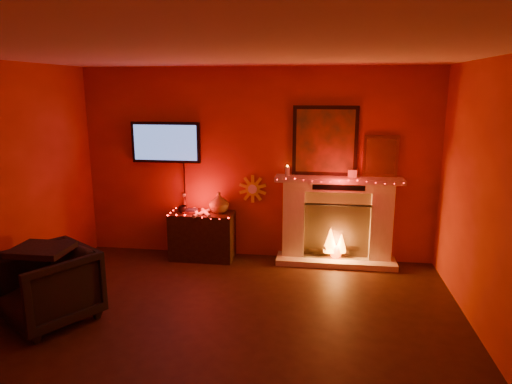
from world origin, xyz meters
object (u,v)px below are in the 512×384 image
(fireplace, at_px, (337,212))
(tv, at_px, (166,143))
(armchair, at_px, (48,286))
(console_table, at_px, (203,232))
(sunburst_clock, at_px, (253,189))

(fireplace, relative_size, tv, 1.76)
(fireplace, height_order, armchair, fireplace)
(console_table, relative_size, armchair, 1.14)
(tv, bearing_deg, sunburst_clock, 1.24)
(tv, xyz_separation_m, console_table, (0.57, -0.19, -1.26))
(fireplace, distance_m, sunburst_clock, 1.23)
(armchair, bearing_deg, tv, 108.44)
(fireplace, distance_m, tv, 2.61)
(sunburst_clock, distance_m, armchair, 2.94)
(fireplace, height_order, sunburst_clock, fireplace)
(fireplace, height_order, tv, fireplace)
(sunburst_clock, bearing_deg, tv, -178.76)
(sunburst_clock, relative_size, console_table, 0.41)
(fireplace, xyz_separation_m, tv, (-2.44, 0.06, 0.92))
(sunburst_clock, bearing_deg, console_table, -162.40)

